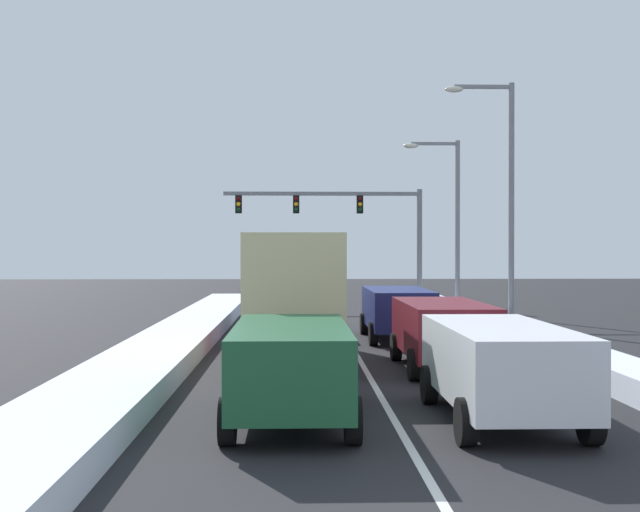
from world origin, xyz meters
name	(u,v)px	position (x,y,z in m)	size (l,w,h in m)	color
ground_plane	(360,361)	(0.00, 14.47, 0.00)	(120.00, 120.00, 0.00)	black
lane_stripe_between_right_lane_and_center_lane	(351,345)	(0.00, 18.09, 0.00)	(0.14, 39.79, 0.01)	silver
snow_bank_right_shoulder	(520,336)	(5.30, 18.09, 0.28)	(1.34, 39.79, 0.55)	silver
snow_bank_left_shoulder	(180,337)	(-5.30, 18.09, 0.26)	(2.08, 39.79, 0.53)	silver
suv_white_right_lane_nearest	(500,363)	(1.81, 6.68, 1.02)	(2.16, 4.90, 1.67)	silver
suv_maroon_right_lane_second	(443,329)	(1.92, 12.79, 1.02)	(2.16, 4.90, 1.67)	maroon
suv_navy_right_lane_third	(397,309)	(1.63, 19.56, 1.02)	(2.16, 4.90, 1.67)	navy
suv_green_center_lane_nearest	(291,363)	(-1.80, 6.82, 1.02)	(2.16, 4.90, 1.67)	#1E5633
box_truck_center_lane_second	(294,291)	(-1.76, 14.16, 1.90)	(2.53, 7.20, 3.36)	maroon
suv_black_center_lane_third	(295,303)	(-1.77, 22.33, 1.02)	(2.16, 4.90, 1.67)	black
traffic_light_gantry	(350,217)	(1.18, 36.16, 4.72)	(10.60, 0.47, 6.20)	slate
street_lamp_right_near	(503,184)	(6.15, 23.51, 5.48)	(2.66, 0.36, 9.30)	gray
street_lamp_right_mid	(450,210)	(5.50, 30.74, 4.84)	(2.66, 0.36, 8.08)	gray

